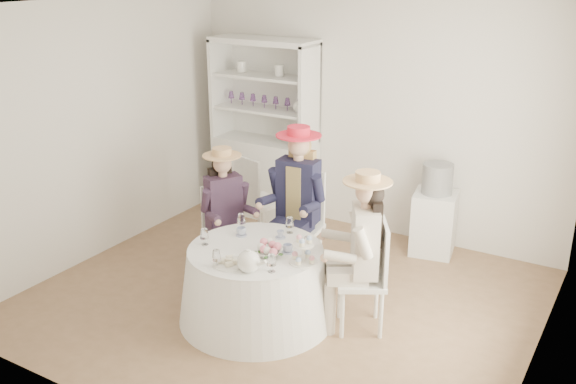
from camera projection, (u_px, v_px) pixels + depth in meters
The scene contains 23 objects.
ground at pixel (283, 298), 6.13m from camera, with size 4.50×4.50×0.00m, color brown.
ceiling at pixel (282, 5), 5.20m from camera, with size 4.50×4.50×0.00m, color white.
wall_back at pixel (374, 118), 7.28m from camera, with size 4.50×4.50×0.00m, color silver.
wall_front at pixel (118, 245), 4.05m from camera, with size 4.50×4.50×0.00m, color silver.
wall_left at pixel (100, 131), 6.75m from camera, with size 4.50×4.50×0.00m, color silver.
wall_right at pixel (551, 212), 4.58m from camera, with size 4.50×4.50×0.00m, color silver.
tea_table at pixel (256, 284), 5.69m from camera, with size 1.39×1.39×0.68m.
hutch at pixel (266, 154), 7.92m from camera, with size 1.39×0.73×2.19m.
side_table at pixel (434, 223), 6.98m from camera, with size 0.45×0.45×0.69m, color silver.
hatbox at pixel (437, 179), 6.80m from camera, with size 0.32×0.32×0.32m, color black.
guest_left at pixel (225, 205), 6.35m from camera, with size 0.57×0.53×1.34m.
guest_mid at pixel (297, 194), 6.29m from camera, with size 0.57×0.59×1.56m.
guest_right at pixel (362, 243), 5.37m from camera, with size 0.62×0.56×1.44m.
spare_chair at pixel (256, 197), 7.13m from camera, with size 0.53×0.53×1.03m.
teacup_a at pixel (241, 232), 5.82m from camera, with size 0.09×0.09×0.07m, color white.
teacup_b at pixel (280, 235), 5.77m from camera, with size 0.07×0.07×0.06m, color white.
teacup_c at pixel (288, 249), 5.49m from camera, with size 0.09×0.09×0.07m, color white.
flower_bowl at pixel (269, 254), 5.41m from camera, with size 0.20×0.20×0.05m, color white.
flower_arrangement at pixel (269, 247), 5.39m from camera, with size 0.18×0.18×0.07m.
table_teapot at pixel (249, 261), 5.15m from camera, with size 0.26×0.19×0.20m.
sandwich_plate at pixel (229, 263), 5.27m from camera, with size 0.27×0.27×0.06m.
cupcake_stand at pixel (303, 253), 5.30m from camera, with size 0.24×0.24×0.23m.
stemware_set at pixel (255, 241), 5.54m from camera, with size 0.94×0.98×0.15m.
Camera 1 is at (2.81, -4.62, 3.06)m, focal length 40.00 mm.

